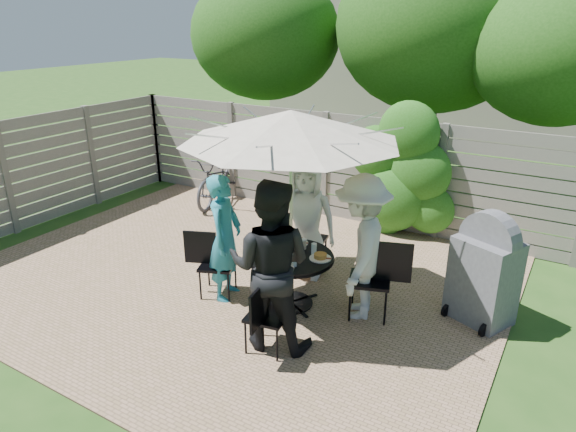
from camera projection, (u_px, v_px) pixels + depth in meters
The scene contains 23 objects.
backyard_envelope at pixel (450, 45), 14.10m from camera, with size 60.00×60.00×5.00m.
patio_table at pixel (291, 271), 6.19m from camera, with size 1.27×1.27×0.67m.
umbrella at pixel (291, 126), 5.55m from camera, with size 3.06×3.06×2.40m.
chair_back at pixel (308, 251), 7.12m from camera, with size 0.53×0.72×0.95m.
person_back at pixel (306, 219), 6.81m from camera, with size 0.80×0.52×1.64m, color silver.
chair_left at pixel (217, 276), 6.49m from camera, with size 0.66×0.54×0.86m.
person_left at pixel (225, 238), 6.26m from camera, with size 0.59×0.39×1.61m, color teal.
chair_front at pixel (267, 329), 5.40m from camera, with size 0.47×0.64×0.86m.
person_front at pixel (270, 266), 5.27m from camera, with size 0.91×0.71×1.87m, color black.
chair_right at pixel (370, 294), 6.02m from camera, with size 0.74×0.59×0.97m.
person_right at pixel (361, 248), 5.85m from camera, with size 1.12×0.64×1.74m, color beige.
plate_back at pixel (298, 242), 6.43m from camera, with size 0.26×0.26×0.06m.
plate_left at pixel (262, 250), 6.19m from camera, with size 0.26×0.26×0.06m.
plate_front at pixel (283, 267), 5.78m from camera, with size 0.26×0.26×0.06m.
plate_right at pixel (320, 257), 6.02m from camera, with size 0.26×0.26×0.06m.
glass_back at pixel (288, 241), 6.35m from camera, with size 0.07×0.07×0.14m, color silver.
glass_left at pixel (267, 251), 6.06m from camera, with size 0.07×0.07×0.14m, color silver.
glass_front at pixel (294, 260), 5.83m from camera, with size 0.07×0.07×0.14m, color silver.
glass_right at pixel (314, 249), 6.12m from camera, with size 0.07×0.07×0.14m, color silver.
syrup_jug at pixel (287, 247), 6.14m from camera, with size 0.09×0.09×0.16m, color #59280C.
coffee_cup at pixel (303, 244), 6.27m from camera, with size 0.08×0.08×0.12m, color #C6B293.
bicycle at pixel (219, 179), 9.74m from camera, with size 0.62×1.77×0.93m, color #333338.
bbq_grill at pixel (484, 272), 5.83m from camera, with size 0.81×0.73×1.35m.
Camera 1 is at (3.87, -4.74, 3.33)m, focal length 32.00 mm.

